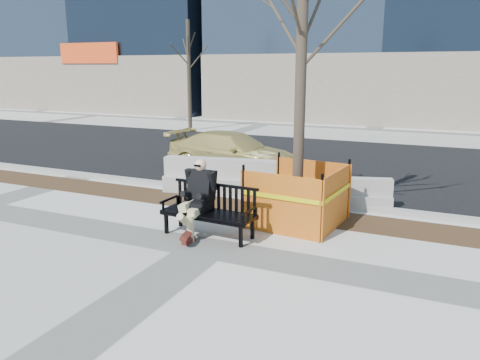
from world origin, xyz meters
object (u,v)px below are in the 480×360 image
Objects in this scene: bench at (209,236)px; sedan at (233,172)px; jersey_barrier_left at (226,193)px; jersey_barrier_right at (334,208)px; tree_fence at (296,223)px; seated_man at (199,233)px.

bench is 5.90m from sedan.
bench is at bearing -155.25° from sedan.
bench is 0.58× the size of jersey_barrier_left.
jersey_barrier_right is (3.87, -2.61, 0.00)m from sedan.
jersey_barrier_right is at bearing 72.39° from tree_fence.
jersey_barrier_left is at bearing 108.68° from seated_man.
jersey_barrier_right is (2.05, 2.84, 0.00)m from seated_man.
sedan is 2.69m from jersey_barrier_left.
seated_man is 3.07m from jersey_barrier_left.
tree_fence is 5.30m from sedan.
seated_man is at bearing -157.44° from sedan.
jersey_barrier_right is at bearing -119.92° from sedan.
tree_fence is 2.89m from jersey_barrier_left.
bench is at bearing -80.03° from jersey_barrier_left.
sedan reaches higher than jersey_barrier_left.
sedan reaches higher than jersey_barrier_right.
bench is 0.73× the size of jersey_barrier_right.
seated_man is 0.46× the size of jersey_barrier_left.
tree_fence is at bearing -124.35° from jersey_barrier_right.
sedan is 1.31× the size of jersey_barrier_left.
seated_man is at bearing -142.52° from jersey_barrier_right.
seated_man is 5.75m from sedan.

